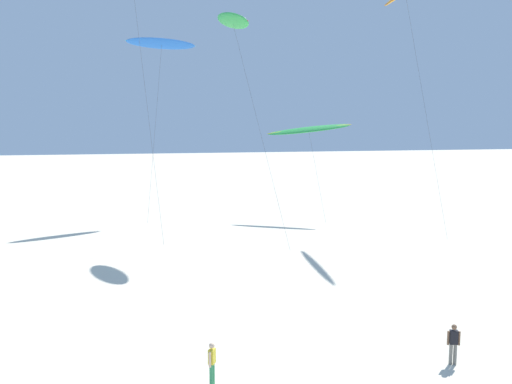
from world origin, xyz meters
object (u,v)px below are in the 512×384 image
at_px(flying_kite_4, 309,130).
at_px(person_near_right, 453,343).
at_px(flying_kite_1, 162,44).
at_px(person_near_left, 212,362).
at_px(flying_kite_6, 232,21).

height_order(flying_kite_4, person_near_right, flying_kite_4).
bearing_deg(flying_kite_1, person_near_left, -89.22).
bearing_deg(person_near_right, person_near_left, 179.45).
bearing_deg(person_near_left, person_near_right, -0.55).
bearing_deg(person_near_left, flying_kite_4, 68.30).
height_order(flying_kite_1, flying_kite_6, flying_kite_6).
distance_m(flying_kite_6, person_near_right, 30.39).
bearing_deg(flying_kite_1, flying_kite_4, -16.89).
bearing_deg(flying_kite_6, person_near_right, -79.15).
height_order(flying_kite_1, person_near_left, flying_kite_1).
bearing_deg(person_near_left, flying_kite_6, 79.62).
xyz_separation_m(flying_kite_4, flying_kite_6, (-8.43, -7.57, 8.61)).
relative_size(person_near_left, person_near_right, 0.98).
height_order(flying_kite_6, person_near_left, flying_kite_6).
relative_size(flying_kite_6, person_near_left, 11.32).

